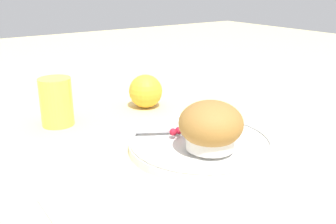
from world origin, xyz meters
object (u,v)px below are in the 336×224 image
Objects in this scene: butter_knife at (184,129)px; muffin at (209,127)px; juice_glass at (56,102)px; orange_fruit at (146,91)px.

muffin is at bearing -68.54° from butter_knife.
juice_glass is (-0.15, 0.20, 0.02)m from butter_knife.
juice_glass is (-0.14, 0.28, -0.01)m from muffin.
juice_glass reaches higher than orange_fruit.
juice_glass reaches higher than butter_knife.
muffin is 0.09m from butter_knife.
butter_knife is 1.63× the size of juice_glass.
orange_fruit is at bearing 78.50° from muffin.
orange_fruit is (0.06, 0.27, -0.02)m from muffin.
juice_glass is at bearing 116.29° from muffin.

